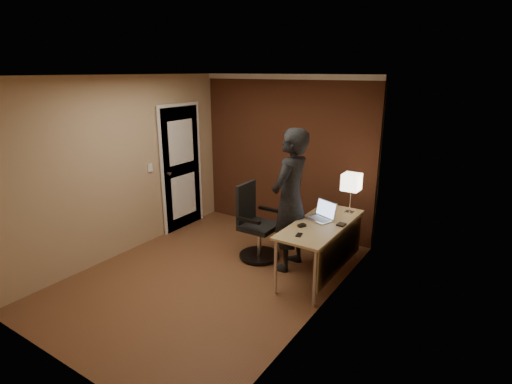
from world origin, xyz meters
TOP-DOWN VIEW (x-y plane):
  - room at (-0.27, 1.54)m, footprint 4.00×4.00m
  - desk at (1.25, 0.77)m, footprint 0.60×1.50m
  - desk_lamp at (1.34, 1.32)m, footprint 0.22×0.22m
  - laptop at (1.13, 0.90)m, footprint 0.40×0.36m
  - mouse at (1.03, 0.52)m, footprint 0.10×0.12m
  - phone at (1.13, 0.27)m, footprint 0.08×0.12m
  - wallet at (1.42, 0.82)m, footprint 0.10×0.11m
  - office_chair at (0.19, 0.78)m, footprint 0.57×0.58m
  - person at (0.73, 0.78)m, footprint 0.45×0.69m

SIDE VIEW (x-z plane):
  - office_chair at x=0.19m, z-range -0.06..0.98m
  - desk at x=1.25m, z-range 0.24..0.97m
  - phone at x=1.13m, z-range 0.73..0.74m
  - wallet at x=1.42m, z-range 0.73..0.75m
  - mouse at x=1.03m, z-range 0.73..0.76m
  - laptop at x=1.13m, z-range 0.68..0.91m
  - person at x=0.73m, z-range 0.00..1.88m
  - desk_lamp at x=1.34m, z-range 0.88..1.41m
  - room at x=-0.27m, z-range -0.63..3.37m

